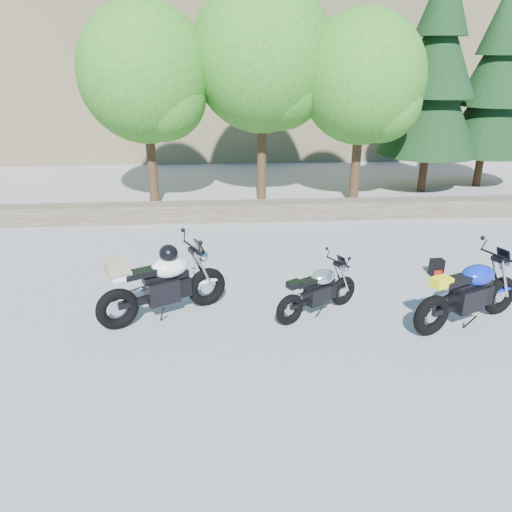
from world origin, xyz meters
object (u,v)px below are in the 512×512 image
at_px(silver_bike, 318,291).
at_px(white_bike, 162,283).
at_px(backpack, 437,268).
at_px(blue_bike, 469,294).

distance_m(silver_bike, white_bike, 2.71).
relative_size(silver_bike, backpack, 4.51).
height_order(blue_bike, backpack, blue_bike).
relative_size(white_bike, backpack, 6.16).
relative_size(white_bike, blue_bike, 1.00).
relative_size(blue_bike, backpack, 6.17).
height_order(white_bike, backpack, white_bike).
height_order(silver_bike, backpack, silver_bike).
bearing_deg(backpack, blue_bike, -103.41).
xyz_separation_m(white_bike, backpack, (5.47, 1.38, -0.47)).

